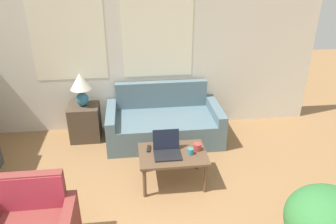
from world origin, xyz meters
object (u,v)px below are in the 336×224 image
couch (164,123)px  cup_white (190,151)px  tv_remote (149,149)px  coffee_table (173,157)px  table_lamp (81,85)px  potted_plant (328,224)px  cup_navy (161,143)px  laptop (167,149)px  cup_yellow (197,147)px

couch → cup_white: bearing=-80.5°
cup_white → tv_remote: 0.54m
coffee_table → cup_white: size_ratio=10.72×
tv_remote → table_lamp: bearing=128.3°
table_lamp → potted_plant: bearing=-48.1°
cup_navy → laptop: bearing=-72.1°
couch → table_lamp: table_lamp is taller
coffee_table → cup_navy: bearing=125.1°
table_lamp → cup_navy: table_lamp is taller
cup_navy → potted_plant: potted_plant is taller
cup_navy → cup_white: size_ratio=1.21×
cup_yellow → table_lamp: bearing=140.6°
couch → cup_yellow: couch is taller
table_lamp → potted_plant: (2.45, -2.74, -0.39)m
potted_plant → couch: bearing=115.0°
table_lamp → cup_white: (1.45, -1.36, -0.42)m
cup_yellow → cup_white: (-0.10, -0.08, -0.01)m
cup_yellow → cup_white: cup_yellow is taller
tv_remote → coffee_table: bearing=-23.1°
laptop → potted_plant: size_ratio=0.40×
cup_navy → tv_remote: 0.18m
cup_yellow → potted_plant: size_ratio=0.12×
cup_yellow → couch: bearing=105.2°
table_lamp → cup_white: bearing=-43.2°
couch → potted_plant: bearing=-65.0°
cup_yellow → potted_plant: 1.72m
coffee_table → cup_yellow: cup_yellow is taller
cup_yellow → potted_plant: (0.90, -1.46, 0.02)m
laptop → cup_navy: size_ratio=3.49×
cup_yellow → laptop: bearing=-175.0°
coffee_table → cup_yellow: size_ratio=8.74×
couch → potted_plant: (1.21, -2.59, 0.26)m
coffee_table → cup_yellow: (0.32, 0.04, 0.10)m
table_lamp → laptop: table_lamp is taller
coffee_table → laptop: 0.13m
table_lamp → laptop: bearing=-48.5°
tv_remote → cup_white: bearing=-18.5°
couch → cup_yellow: (0.31, -1.13, 0.23)m
couch → table_lamp: (-1.25, 0.15, 0.65)m
table_lamp → cup_white: 2.03m
couch → tv_remote: (-0.31, -1.04, 0.20)m
laptop → cup_yellow: laptop is taller
cup_navy → potted_plant: size_ratio=0.12×
couch → coffee_table: (-0.01, -1.17, 0.14)m
couch → potted_plant: couch is taller
couch → coffee_table: couch is taller
cup_navy → cup_yellow: size_ratio=0.98×
coffee_table → laptop: bearing=177.3°
cup_navy → cup_white: 0.42m
laptop → cup_white: 0.29m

